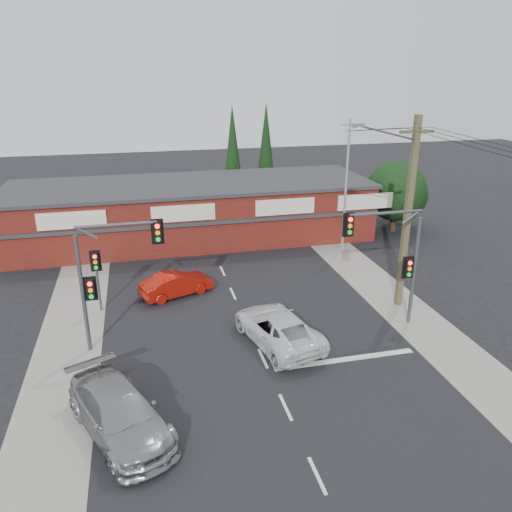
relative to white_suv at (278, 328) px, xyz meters
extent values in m
plane|color=black|center=(-1.02, -0.67, -0.76)|extent=(120.00, 120.00, 0.00)
cube|color=black|center=(-1.02, 4.33, -0.76)|extent=(14.00, 70.00, 0.01)
cube|color=gray|center=(-9.52, 4.33, -0.75)|extent=(3.00, 70.00, 0.02)
cube|color=gray|center=(7.48, 4.33, -0.75)|extent=(3.00, 70.00, 0.02)
cube|color=silver|center=(2.48, -2.17, -0.75)|extent=(6.50, 0.35, 0.01)
imported|color=silver|center=(0.00, 0.00, 0.00)|extent=(3.74, 5.91, 1.52)
imported|color=gray|center=(-7.06, -4.67, 0.05)|extent=(4.35, 6.04, 1.62)
imported|color=#9D1309|center=(-4.14, 6.32, -0.08)|extent=(4.36, 2.83, 1.36)
cube|color=silver|center=(-1.02, -8.21, -0.75)|extent=(0.12, 1.60, 0.01)
cube|color=silver|center=(-1.02, -4.73, -0.75)|extent=(0.12, 1.60, 0.01)
cube|color=silver|center=(-1.02, -1.24, -0.75)|extent=(0.12, 1.60, 0.01)
cube|color=silver|center=(-1.02, 2.24, -0.75)|extent=(0.12, 1.60, 0.01)
cube|color=silver|center=(-1.02, 5.73, -0.75)|extent=(0.12, 1.60, 0.01)
cube|color=silver|center=(-1.02, 9.21, -0.75)|extent=(0.12, 1.60, 0.01)
cube|color=#511610|center=(-2.02, 16.33, 1.24)|extent=(26.00, 8.00, 4.00)
cube|color=#2D2D30|center=(-2.02, 16.33, 3.34)|extent=(26.40, 8.40, 0.25)
cube|color=beige|center=(-10.02, 12.28, 2.34)|extent=(4.20, 0.12, 1.10)
cube|color=beige|center=(-3.02, 12.28, 2.34)|extent=(4.20, 0.12, 1.10)
cube|color=beige|center=(3.98, 12.28, 2.34)|extent=(4.20, 0.12, 1.10)
cube|color=beige|center=(9.98, 12.28, 2.34)|extent=(4.20, 0.12, 1.10)
cube|color=#2D2D30|center=(-2.02, 12.23, 1.54)|extent=(26.00, 0.15, 0.25)
cylinder|color=#2D2116|center=(13.48, 14.33, 0.14)|extent=(0.50, 0.50, 1.80)
sphere|color=black|center=(13.48, 14.33, 2.44)|extent=(4.60, 4.60, 4.60)
sphere|color=black|center=(14.98, 15.33, 1.74)|extent=(3.40, 3.40, 3.40)
sphere|color=black|center=(12.18, 15.73, 1.54)|extent=(2.80, 2.80, 2.80)
cylinder|color=#2D2116|center=(2.48, 23.33, 0.24)|extent=(0.24, 0.24, 2.00)
cone|color=black|center=(2.48, 23.33, 4.74)|extent=(1.80, 1.80, 7.50)
cylinder|color=#2D2116|center=(5.98, 25.33, 0.24)|extent=(0.24, 0.24, 2.00)
cone|color=black|center=(5.98, 25.33, 4.74)|extent=(1.80, 1.80, 7.50)
cylinder|color=#47494C|center=(-8.52, 1.33, 1.99)|extent=(0.18, 0.18, 5.50)
cylinder|color=#47494C|center=(-6.82, 1.33, 5.09)|extent=(3.40, 0.14, 0.14)
cylinder|color=#47494C|center=(-8.01, 1.33, 4.79)|extent=(0.82, 0.14, 0.63)
cube|color=black|center=(-5.12, 1.33, 4.64)|extent=(0.32, 0.22, 0.95)
cube|color=black|center=(-5.12, 1.40, 4.64)|extent=(0.55, 0.04, 1.15)
cylinder|color=#FF0C07|center=(-5.12, 1.20, 4.94)|extent=(0.20, 0.06, 0.20)
cylinder|color=orange|center=(-5.12, 1.20, 4.64)|extent=(0.20, 0.06, 0.20)
cylinder|color=#0CE526|center=(-5.12, 1.20, 4.34)|extent=(0.20, 0.06, 0.20)
cube|color=black|center=(-8.17, 1.33, 2.24)|extent=(0.32, 0.22, 0.95)
cube|color=black|center=(-8.17, 1.40, 2.24)|extent=(0.55, 0.04, 1.15)
cylinder|color=#FF0C07|center=(-8.17, 1.20, 2.54)|extent=(0.20, 0.06, 0.20)
cylinder|color=orange|center=(-8.17, 1.20, 2.24)|extent=(0.20, 0.06, 0.20)
cylinder|color=#0CE526|center=(-8.17, 1.20, 1.94)|extent=(0.20, 0.06, 0.20)
cylinder|color=#47494C|center=(6.98, 0.33, 1.99)|extent=(0.18, 0.18, 5.50)
cylinder|color=#47494C|center=(5.18, 0.33, 5.09)|extent=(3.60, 0.14, 0.14)
cylinder|color=#47494C|center=(6.44, 0.33, 4.79)|extent=(0.82, 0.14, 0.63)
cube|color=black|center=(3.38, 0.33, 4.64)|extent=(0.32, 0.22, 0.95)
cube|color=black|center=(3.38, 0.40, 4.64)|extent=(0.55, 0.04, 1.15)
cylinder|color=#FF0C07|center=(3.38, 0.20, 4.94)|extent=(0.20, 0.06, 0.20)
cylinder|color=orange|center=(3.38, 0.20, 4.64)|extent=(0.20, 0.06, 0.20)
cylinder|color=#0CE526|center=(3.38, 0.20, 4.34)|extent=(0.20, 0.06, 0.20)
cube|color=black|center=(6.63, 0.33, 2.24)|extent=(0.32, 0.22, 0.95)
cube|color=black|center=(6.63, 0.40, 2.24)|extent=(0.55, 0.04, 1.15)
cylinder|color=#FF0C07|center=(6.63, 0.20, 2.54)|extent=(0.20, 0.06, 0.20)
cylinder|color=orange|center=(6.63, 0.20, 2.24)|extent=(0.20, 0.06, 0.20)
cylinder|color=#0CE526|center=(6.63, 0.20, 1.94)|extent=(0.20, 0.06, 0.20)
cylinder|color=#47494C|center=(-8.22, 5.33, 0.74)|extent=(0.12, 0.12, 3.00)
cube|color=black|center=(-8.22, 5.33, 2.04)|extent=(0.32, 0.22, 0.95)
cube|color=black|center=(-8.22, 5.40, 2.04)|extent=(0.55, 0.04, 1.15)
cylinder|color=#FF0C07|center=(-8.22, 5.20, 2.34)|extent=(0.20, 0.06, 0.20)
cylinder|color=orange|center=(-8.22, 5.20, 2.04)|extent=(0.20, 0.06, 0.20)
cylinder|color=#0CE526|center=(-8.22, 5.20, 1.74)|extent=(0.20, 0.06, 0.20)
cube|color=brown|center=(7.48, 2.33, 4.24)|extent=(0.30, 0.30, 10.00)
cube|color=brown|center=(7.48, 2.33, 8.44)|extent=(1.80, 0.14, 0.14)
cylinder|color=#47494C|center=(5.88, 2.18, 8.44)|extent=(3.23, 0.39, 0.89)
cube|color=slate|center=(4.28, 2.03, 8.84)|extent=(0.55, 0.25, 0.18)
cylinder|color=silver|center=(4.28, 2.03, 8.74)|extent=(0.28, 0.28, 0.05)
cylinder|color=gray|center=(7.98, 11.33, 3.74)|extent=(0.16, 0.16, 9.00)
cube|color=gray|center=(7.98, 11.33, 7.84)|extent=(1.20, 0.10, 0.10)
cylinder|color=black|center=(7.13, 6.83, 8.04)|extent=(0.73, 9.01, 1.22)
cylinder|color=black|center=(7.73, 6.83, 8.04)|extent=(0.52, 9.00, 1.22)
cylinder|color=black|center=(8.32, 6.83, 8.04)|extent=(0.31, 9.00, 1.22)
camera|label=1|loc=(-5.77, -19.70, 11.32)|focal=35.00mm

